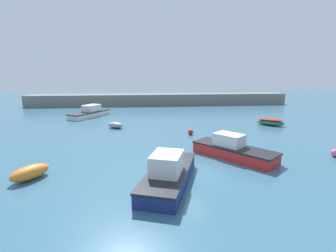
{
  "coord_description": "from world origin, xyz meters",
  "views": [
    {
      "loc": [
        -2.53,
        -15.33,
        6.36
      ],
      "look_at": [
        -0.33,
        9.04,
        0.94
      ],
      "focal_mm": 28.0,
      "sensor_mm": 36.0,
      "label": 1
    }
  ],
  "objects_px": {
    "fishing_dinghy_green": "(30,173)",
    "motorboat_with_cabin": "(90,112)",
    "motorboat_grey_hull": "(168,174)",
    "mooring_buoy_red": "(191,132)",
    "mooring_buoy_pink": "(335,153)",
    "rowboat_with_red_cover": "(270,122)",
    "cabin_cruiser_white": "(233,150)",
    "dinghy_near_pier": "(115,125)"
  },
  "relations": [
    {
      "from": "dinghy_near_pier",
      "to": "mooring_buoy_pink",
      "type": "height_order",
      "value": "dinghy_near_pier"
    },
    {
      "from": "motorboat_grey_hull",
      "to": "mooring_buoy_red",
      "type": "bearing_deg",
      "value": 2.11
    },
    {
      "from": "dinghy_near_pier",
      "to": "mooring_buoy_pink",
      "type": "relative_size",
      "value": 3.59
    },
    {
      "from": "rowboat_with_red_cover",
      "to": "mooring_buoy_pink",
      "type": "distance_m",
      "value": 10.95
    },
    {
      "from": "motorboat_grey_hull",
      "to": "mooring_buoy_red",
      "type": "distance_m",
      "value": 11.46
    },
    {
      "from": "mooring_buoy_pink",
      "to": "mooring_buoy_red",
      "type": "distance_m",
      "value": 11.99
    },
    {
      "from": "motorboat_with_cabin",
      "to": "cabin_cruiser_white",
      "type": "distance_m",
      "value": 22.37
    },
    {
      "from": "dinghy_near_pier",
      "to": "mooring_buoy_red",
      "type": "xyz_separation_m",
      "value": [
        7.62,
        -3.66,
        -0.06
      ]
    },
    {
      "from": "motorboat_with_cabin",
      "to": "motorboat_grey_hull",
      "type": "xyz_separation_m",
      "value": [
        8.53,
        -21.9,
        0.1
      ]
    },
    {
      "from": "mooring_buoy_red",
      "to": "mooring_buoy_pink",
      "type": "bearing_deg",
      "value": -37.96
    },
    {
      "from": "rowboat_with_red_cover",
      "to": "mooring_buoy_pink",
      "type": "height_order",
      "value": "rowboat_with_red_cover"
    },
    {
      "from": "motorboat_grey_hull",
      "to": "mooring_buoy_pink",
      "type": "bearing_deg",
      "value": -55.73
    },
    {
      "from": "motorboat_grey_hull",
      "to": "cabin_cruiser_white",
      "type": "bearing_deg",
      "value": -32.57
    },
    {
      "from": "motorboat_grey_hull",
      "to": "mooring_buoy_pink",
      "type": "height_order",
      "value": "motorboat_grey_hull"
    },
    {
      "from": "rowboat_with_red_cover",
      "to": "mooring_buoy_pink",
      "type": "bearing_deg",
      "value": -52.34
    },
    {
      "from": "cabin_cruiser_white",
      "to": "mooring_buoy_pink",
      "type": "bearing_deg",
      "value": 45.94
    },
    {
      "from": "motorboat_with_cabin",
      "to": "mooring_buoy_pink",
      "type": "bearing_deg",
      "value": 81.92
    },
    {
      "from": "mooring_buoy_pink",
      "to": "mooring_buoy_red",
      "type": "relative_size",
      "value": 1.09
    },
    {
      "from": "fishing_dinghy_green",
      "to": "rowboat_with_red_cover",
      "type": "relative_size",
      "value": 0.8
    },
    {
      "from": "motorboat_with_cabin",
      "to": "mooring_buoy_pink",
      "type": "height_order",
      "value": "motorboat_with_cabin"
    },
    {
      "from": "cabin_cruiser_white",
      "to": "motorboat_with_cabin",
      "type": "bearing_deg",
      "value": 177.33
    },
    {
      "from": "fishing_dinghy_green",
      "to": "motorboat_grey_hull",
      "type": "distance_m",
      "value": 8.11
    },
    {
      "from": "fishing_dinghy_green",
      "to": "motorboat_with_cabin",
      "type": "relative_size",
      "value": 0.4
    },
    {
      "from": "rowboat_with_red_cover",
      "to": "mooring_buoy_pink",
      "type": "relative_size",
      "value": 5.45
    },
    {
      "from": "fishing_dinghy_green",
      "to": "dinghy_near_pier",
      "type": "relative_size",
      "value": 1.21
    },
    {
      "from": "fishing_dinghy_green",
      "to": "rowboat_with_red_cover",
      "type": "distance_m",
      "value": 24.76
    },
    {
      "from": "rowboat_with_red_cover",
      "to": "motorboat_with_cabin",
      "type": "xyz_separation_m",
      "value": [
        -21.56,
        7.33,
        0.18
      ]
    },
    {
      "from": "fishing_dinghy_green",
      "to": "motorboat_grey_hull",
      "type": "height_order",
      "value": "motorboat_grey_hull"
    },
    {
      "from": "fishing_dinghy_green",
      "to": "motorboat_with_cabin",
      "type": "distance_m",
      "value": 20.44
    },
    {
      "from": "dinghy_near_pier",
      "to": "motorboat_with_cabin",
      "type": "bearing_deg",
      "value": 151.7
    },
    {
      "from": "cabin_cruiser_white",
      "to": "dinghy_near_pier",
      "type": "xyz_separation_m",
      "value": [
        -9.52,
        10.52,
        -0.27
      ]
    },
    {
      "from": "motorboat_grey_hull",
      "to": "rowboat_with_red_cover",
      "type": "bearing_deg",
      "value": -23.56
    },
    {
      "from": "motorboat_with_cabin",
      "to": "rowboat_with_red_cover",
      "type": "bearing_deg",
      "value": 103.93
    },
    {
      "from": "fishing_dinghy_green",
      "to": "dinghy_near_pier",
      "type": "xyz_separation_m",
      "value": [
        3.55,
        13.2,
        -0.09
      ]
    },
    {
      "from": "rowboat_with_red_cover",
      "to": "motorboat_with_cabin",
      "type": "bearing_deg",
      "value": -159.06
    },
    {
      "from": "cabin_cruiser_white",
      "to": "motorboat_grey_hull",
      "type": "distance_m",
      "value": 6.56
    },
    {
      "from": "mooring_buoy_red",
      "to": "motorboat_with_cabin",
      "type": "bearing_deg",
      "value": 137.08
    },
    {
      "from": "cabin_cruiser_white",
      "to": "motorboat_grey_hull",
      "type": "bearing_deg",
      "value": -90.98
    },
    {
      "from": "cabin_cruiser_white",
      "to": "dinghy_near_pier",
      "type": "bearing_deg",
      "value": -178.02
    },
    {
      "from": "rowboat_with_red_cover",
      "to": "cabin_cruiser_white",
      "type": "distance_m",
      "value": 13.11
    },
    {
      "from": "fishing_dinghy_green",
      "to": "mooring_buoy_pink",
      "type": "relative_size",
      "value": 4.34
    },
    {
      "from": "motorboat_with_cabin",
      "to": "motorboat_grey_hull",
      "type": "bearing_deg",
      "value": 54.0
    }
  ]
}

